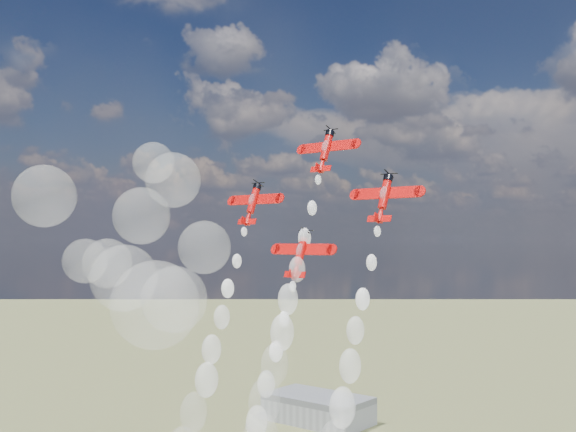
% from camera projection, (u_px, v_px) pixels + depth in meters
% --- Properties ---
extents(hangar, '(50.00, 28.00, 13.00)m').
position_uv_depth(hangar, '(318.00, 408.00, 328.33)').
color(hangar, gray).
rests_on(hangar, ground).
extents(plane_lead, '(12.49, 5.75, 8.50)m').
position_uv_depth(plane_lead, '(326.00, 150.00, 125.17)').
color(plane_lead, red).
rests_on(plane_lead, ground).
extents(plane_left, '(12.49, 5.75, 8.50)m').
position_uv_depth(plane_left, '(253.00, 203.00, 130.99)').
color(plane_left, red).
rests_on(plane_left, ground).
extents(plane_right, '(12.49, 5.75, 8.50)m').
position_uv_depth(plane_right, '(384.00, 197.00, 112.63)').
color(plane_right, red).
rests_on(plane_right, ground).
extents(plane_slot, '(12.49, 5.75, 8.50)m').
position_uv_depth(plane_slot, '(301.00, 253.00, 118.45)').
color(plane_slot, red).
rests_on(plane_slot, ground).
extents(smoke_trail_lead, '(5.18, 19.80, 46.18)m').
position_uv_depth(smoke_trail_lead, '(272.00, 379.00, 111.10)').
color(smoke_trail_lead, white).
rests_on(smoke_trail_lead, plane_lead).
extents(smoke_trail_left, '(5.20, 20.71, 45.78)m').
position_uv_depth(smoke_trail_left, '(190.00, 426.00, 116.91)').
color(smoke_trail_left, white).
rests_on(smoke_trail_left, plane_left).
extents(drifted_smoke_cloud, '(65.21, 35.15, 52.00)m').
position_uv_depth(drifted_smoke_cloud, '(132.00, 251.00, 174.78)').
color(drifted_smoke_cloud, white).
rests_on(drifted_smoke_cloud, ground).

